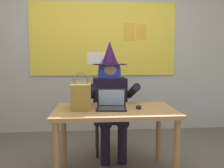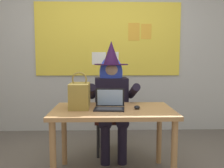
{
  "view_description": "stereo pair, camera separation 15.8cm",
  "coord_description": "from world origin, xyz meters",
  "px_view_note": "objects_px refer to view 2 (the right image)",
  "views": [
    {
      "loc": [
        -0.21,
        -2.3,
        1.24
      ],
      "look_at": [
        0.03,
        0.46,
        0.94
      ],
      "focal_mm": 38.88,
      "sensor_mm": 36.0,
      "label": 1
    },
    {
      "loc": [
        -0.05,
        -2.31,
        1.24
      ],
      "look_at": [
        0.03,
        0.46,
        0.94
      ],
      "focal_mm": 38.88,
      "sensor_mm": 36.0,
      "label": 2
    }
  ],
  "objects_px": {
    "desk_main": "(113,118)",
    "handbag": "(80,95)",
    "person_costumed": "(112,92)",
    "computer_mouse": "(137,107)",
    "chair_at_desk": "(111,113)",
    "laptop": "(109,104)"
  },
  "relations": [
    {
      "from": "chair_at_desk",
      "to": "person_costumed",
      "type": "xyz_separation_m",
      "value": [
        0.0,
        -0.12,
        0.29
      ]
    },
    {
      "from": "chair_at_desk",
      "to": "laptop",
      "type": "bearing_deg",
      "value": -2.99
    },
    {
      "from": "desk_main",
      "to": "laptop",
      "type": "xyz_separation_m",
      "value": [
        -0.03,
        -0.01,
        0.14
      ]
    },
    {
      "from": "computer_mouse",
      "to": "handbag",
      "type": "distance_m",
      "value": 0.6
    },
    {
      "from": "desk_main",
      "to": "handbag",
      "type": "relative_size",
      "value": 3.26
    },
    {
      "from": "chair_at_desk",
      "to": "person_costumed",
      "type": "distance_m",
      "value": 0.31
    },
    {
      "from": "chair_at_desk",
      "to": "person_costumed",
      "type": "bearing_deg",
      "value": 1.39
    },
    {
      "from": "laptop",
      "to": "computer_mouse",
      "type": "distance_m",
      "value": 0.28
    },
    {
      "from": "chair_at_desk",
      "to": "laptop",
      "type": "xyz_separation_m",
      "value": [
        -0.03,
        -0.73,
        0.25
      ]
    },
    {
      "from": "desk_main",
      "to": "chair_at_desk",
      "type": "height_order",
      "value": "chair_at_desk"
    },
    {
      "from": "person_costumed",
      "to": "handbag",
      "type": "distance_m",
      "value": 0.66
    },
    {
      "from": "person_costumed",
      "to": "laptop",
      "type": "height_order",
      "value": "person_costumed"
    },
    {
      "from": "laptop",
      "to": "handbag",
      "type": "height_order",
      "value": "handbag"
    },
    {
      "from": "laptop",
      "to": "handbag",
      "type": "distance_m",
      "value": 0.32
    },
    {
      "from": "person_costumed",
      "to": "chair_at_desk",
      "type": "bearing_deg",
      "value": 178.74
    },
    {
      "from": "chair_at_desk",
      "to": "computer_mouse",
      "type": "distance_m",
      "value": 0.81
    },
    {
      "from": "handbag",
      "to": "computer_mouse",
      "type": "bearing_deg",
      "value": -5.02
    },
    {
      "from": "desk_main",
      "to": "handbag",
      "type": "distance_m",
      "value": 0.42
    },
    {
      "from": "chair_at_desk",
      "to": "handbag",
      "type": "bearing_deg",
      "value": -26.92
    },
    {
      "from": "person_costumed",
      "to": "laptop",
      "type": "xyz_separation_m",
      "value": [
        -0.04,
        -0.61,
        -0.04
      ]
    },
    {
      "from": "person_costumed",
      "to": "computer_mouse",
      "type": "height_order",
      "value": "person_costumed"
    },
    {
      "from": "computer_mouse",
      "to": "handbag",
      "type": "relative_size",
      "value": 0.28
    }
  ]
}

